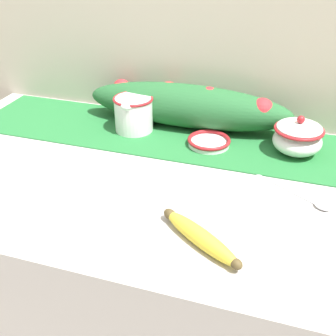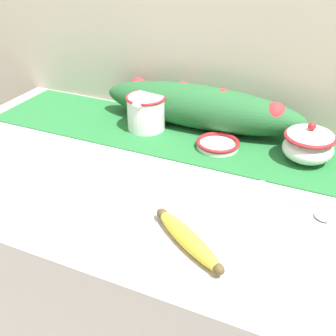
% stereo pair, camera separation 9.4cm
% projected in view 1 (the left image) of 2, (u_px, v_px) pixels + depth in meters
% --- Properties ---
extents(countertop, '(1.31, 0.71, 0.87)m').
position_uv_depth(countertop, '(158.00, 298.00, 1.24)').
color(countertop, '#B7B2AD').
rests_on(countertop, ground_plane).
extents(back_wall, '(2.11, 0.04, 2.40)m').
position_uv_depth(back_wall, '(199.00, 2.00, 1.15)').
color(back_wall, '#B7AD99').
rests_on(back_wall, ground_plane).
extents(table_runner, '(1.21, 0.28, 0.00)m').
position_uv_depth(table_runner, '(180.00, 137.00, 1.19)').
color(table_runner, '#236B33').
rests_on(table_runner, countertop).
extents(cream_pitcher, '(0.11, 0.13, 0.10)m').
position_uv_depth(cream_pitcher, '(134.00, 113.00, 1.19)').
color(cream_pitcher, white).
rests_on(cream_pitcher, countertop).
extents(sugar_bowl, '(0.13, 0.13, 0.10)m').
position_uv_depth(sugar_bowl, '(298.00, 137.00, 1.08)').
color(sugar_bowl, white).
rests_on(sugar_bowl, countertop).
extents(small_dish, '(0.12, 0.12, 0.02)m').
position_uv_depth(small_dish, '(209.00, 142.00, 1.13)').
color(small_dish, white).
rests_on(small_dish, countertop).
extents(banana, '(0.19, 0.14, 0.04)m').
position_uv_depth(banana, '(200.00, 237.00, 0.79)').
color(banana, yellow).
rests_on(banana, countertop).
extents(spoon, '(0.17, 0.12, 0.01)m').
position_uv_depth(spoon, '(315.00, 203.00, 0.91)').
color(spoon, silver).
rests_on(spoon, countertop).
extents(poinsettia_garland, '(0.60, 0.14, 0.12)m').
position_uv_depth(poinsettia_garland, '(189.00, 105.00, 1.21)').
color(poinsettia_garland, '#235B2D').
rests_on(poinsettia_garland, countertop).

